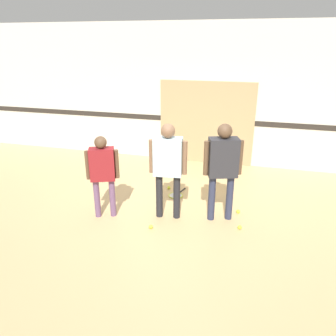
{
  "coord_description": "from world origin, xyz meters",
  "views": [
    {
      "loc": [
        1.35,
        -4.82,
        2.77
      ],
      "look_at": [
        0.06,
        -0.13,
        0.88
      ],
      "focal_mm": 35.0,
      "sensor_mm": 36.0,
      "label": 1
    }
  ],
  "objects": [
    {
      "name": "ground_plane",
      "position": [
        0.0,
        0.0,
        0.0
      ],
      "size": [
        16.0,
        16.0,
        0.0
      ],
      "primitive_type": "plane",
      "color": "tan"
    },
    {
      "name": "wall_back",
      "position": [
        0.0,
        2.77,
        1.6
      ],
      "size": [
        16.0,
        0.07,
        3.2
      ],
      "color": "silver",
      "rests_on": "ground_plane"
    },
    {
      "name": "wall_panel",
      "position": [
        0.21,
        2.71,
        0.97
      ],
      "size": [
        2.22,
        0.05,
        1.94
      ],
      "color": "tan",
      "rests_on": "ground_plane"
    },
    {
      "name": "person_instructor",
      "position": [
        0.06,
        -0.13,
        0.99
      ],
      "size": [
        0.6,
        0.3,
        1.6
      ],
      "rotation": [
        0.0,
        0.0,
        0.12
      ],
      "color": "#232328",
      "rests_on": "ground_plane"
    },
    {
      "name": "person_student_left",
      "position": [
        -0.97,
        -0.38,
        0.86
      ],
      "size": [
        0.5,
        0.34,
        1.4
      ],
      "rotation": [
        0.0,
        0.0,
        0.38
      ],
      "color": "#6B4C70",
      "rests_on": "ground_plane"
    },
    {
      "name": "person_student_right",
      "position": [
        0.9,
        0.03,
        1.0
      ],
      "size": [
        0.59,
        0.38,
        1.62
      ],
      "rotation": [
        0.0,
        0.0,
        -2.81
      ],
      "color": "#2D334C",
      "rests_on": "ground_plane"
    },
    {
      "name": "racket_spare_on_floor",
      "position": [
        -0.0,
        0.69,
        0.01
      ],
      "size": [
        0.35,
        0.55,
        0.03
      ],
      "rotation": [
        0.0,
        0.0,
        1.3
      ],
      "color": "#C6D838",
      "rests_on": "ground_plane"
    },
    {
      "name": "tennis_ball_near_instructor",
      "position": [
        -0.1,
        -0.57,
        0.03
      ],
      "size": [
        0.07,
        0.07,
        0.07
      ],
      "primitive_type": "sphere",
      "color": "#CCE038",
      "rests_on": "ground_plane"
    },
    {
      "name": "tennis_ball_by_spare_racket",
      "position": [
        -0.22,
        0.93,
        0.03
      ],
      "size": [
        0.07,
        0.07,
        0.07
      ],
      "primitive_type": "sphere",
      "color": "#CCE038",
      "rests_on": "ground_plane"
    },
    {
      "name": "tennis_ball_stray_left",
      "position": [
        1.25,
        -0.22,
        0.03
      ],
      "size": [
        0.07,
        0.07,
        0.07
      ],
      "primitive_type": "sphere",
      "color": "#CCE038",
      "rests_on": "ground_plane"
    },
    {
      "name": "tennis_ball_stray_right",
      "position": [
        1.19,
        0.3,
        0.03
      ],
      "size": [
        0.07,
        0.07,
        0.07
      ],
      "primitive_type": "sphere",
      "color": "#CCE038",
      "rests_on": "ground_plane"
    }
  ]
}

